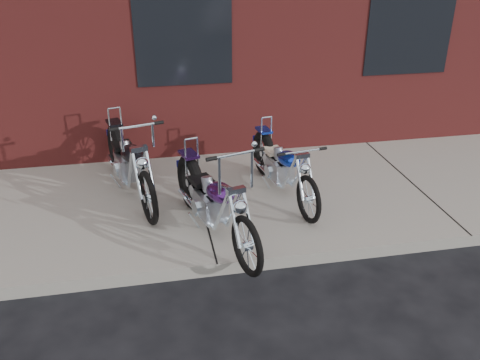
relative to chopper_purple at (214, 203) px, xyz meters
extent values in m
plane|color=black|center=(-0.06, -0.61, -0.55)|extent=(120.00, 120.00, 0.00)
cube|color=#9C9486|center=(-0.06, 0.89, -0.48)|extent=(22.00, 3.00, 0.15)
torus|color=black|center=(-0.15, 0.55, -0.05)|extent=(0.32, 0.73, 0.71)
torus|color=black|center=(0.26, -0.95, -0.08)|extent=(0.24, 0.64, 0.65)
cube|color=gray|center=(0.02, -0.06, -0.06)|extent=(0.37, 0.46, 0.30)
ellipsoid|color=#451A68|center=(0.09, -0.33, 0.23)|extent=(0.39, 0.60, 0.30)
cube|color=black|center=(-0.05, 0.19, 0.14)|extent=(0.30, 0.33, 0.06)
cylinder|color=white|center=(0.23, -0.83, 0.18)|extent=(0.11, 0.29, 0.53)
cylinder|color=white|center=(0.20, -0.71, 0.84)|extent=(0.53, 0.17, 0.03)
cylinder|color=white|center=(-0.13, 0.47, 0.33)|extent=(0.03, 0.03, 0.48)
cylinder|color=white|center=(0.07, 0.18, -0.19)|extent=(0.28, 0.87, 0.05)
torus|color=black|center=(0.97, 1.37, -0.08)|extent=(0.23, 0.67, 0.66)
torus|color=black|center=(1.18, -0.05, -0.11)|extent=(0.15, 0.60, 0.59)
cube|color=gray|center=(1.05, 0.79, -0.08)|extent=(0.31, 0.40, 0.27)
ellipsoid|color=blue|center=(1.09, 0.54, 0.18)|extent=(0.31, 0.53, 0.28)
cube|color=beige|center=(1.02, 1.03, 0.10)|extent=(0.26, 0.29, 0.05)
cylinder|color=white|center=(1.16, 0.06, 0.13)|extent=(0.08, 0.27, 0.49)
cylinder|color=white|center=(1.15, 0.18, 0.43)|extent=(0.50, 0.10, 0.03)
cylinder|color=white|center=(0.98, 1.30, 0.27)|extent=(0.02, 0.02, 0.44)
cylinder|color=white|center=(1.13, 1.01, -0.20)|extent=(0.17, 0.82, 0.04)
torus|color=black|center=(-1.09, 1.83, -0.03)|extent=(0.32, 0.75, 0.74)
torus|color=black|center=(-0.69, 0.27, -0.07)|extent=(0.23, 0.66, 0.67)
cube|color=gray|center=(-0.93, 1.19, -0.05)|extent=(0.38, 0.47, 0.31)
ellipsoid|color=black|center=(-0.85, 0.91, 0.25)|extent=(0.40, 0.61, 0.32)
cube|color=black|center=(-0.99, 1.45, 0.16)|extent=(0.31, 0.34, 0.06)
cylinder|color=white|center=(-0.72, 0.39, 0.20)|extent=(0.11, 0.30, 0.55)
cylinder|color=white|center=(-0.75, 0.51, 0.76)|extent=(0.55, 0.17, 0.03)
cylinder|color=white|center=(-1.07, 1.75, 0.36)|extent=(0.03, 0.03, 0.49)
cylinder|color=white|center=(-0.86, 1.44, -0.18)|extent=(0.28, 0.91, 0.05)
camera|label=1|loc=(-0.67, -5.05, 2.76)|focal=38.00mm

